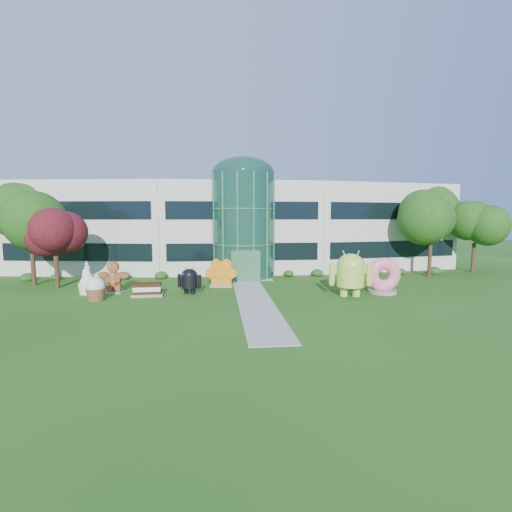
{
  "coord_description": "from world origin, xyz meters",
  "views": [
    {
      "loc": [
        -2.52,
        -23.76,
        5.74
      ],
      "look_at": [
        0.6,
        6.0,
        2.6
      ],
      "focal_mm": 26.0,
      "sensor_mm": 36.0,
      "label": 1
    }
  ],
  "objects_px": {
    "android_green": "(351,271)",
    "android_black": "(189,279)",
    "gingerbread": "(113,277)",
    "donut": "(383,275)"
  },
  "relations": [
    {
      "from": "gingerbread",
      "to": "android_green",
      "type": "bearing_deg",
      "value": 0.45
    },
    {
      "from": "android_black",
      "to": "donut",
      "type": "distance_m",
      "value": 14.62
    },
    {
      "from": "donut",
      "to": "gingerbread",
      "type": "distance_m",
      "value": 20.44
    },
    {
      "from": "android_green",
      "to": "android_black",
      "type": "height_order",
      "value": "android_green"
    },
    {
      "from": "android_green",
      "to": "android_black",
      "type": "distance_m",
      "value": 11.93
    },
    {
      "from": "android_green",
      "to": "android_black",
      "type": "bearing_deg",
      "value": 178.82
    },
    {
      "from": "donut",
      "to": "gingerbread",
      "type": "xyz_separation_m",
      "value": [
        -20.32,
        2.19,
        -0.14
      ]
    },
    {
      "from": "donut",
      "to": "gingerbread",
      "type": "relative_size",
      "value": 1.03
    },
    {
      "from": "android_black",
      "to": "gingerbread",
      "type": "bearing_deg",
      "value": -170.86
    },
    {
      "from": "android_green",
      "to": "donut",
      "type": "bearing_deg",
      "value": 25.94
    }
  ]
}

